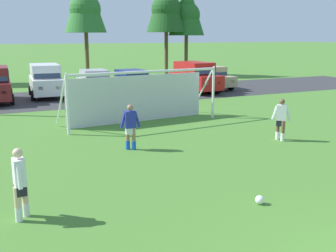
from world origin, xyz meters
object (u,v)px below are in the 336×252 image
parked_car_slot_center (95,82)px  parked_car_slot_right (195,77)px  soccer_goal (140,95)px  player_midfield_center (20,184)px  parked_car_slot_center_left (46,80)px  parked_car_slot_far_right (211,77)px  soccer_ball (260,200)px  player_winger_left (281,120)px  player_striker_near (130,127)px  parked_car_slot_center_right (132,82)px

parked_car_slot_center → parked_car_slot_right: 7.16m
soccer_goal → player_midfield_center: soccer_goal is taller
parked_car_slot_center_left → parked_car_slot_far_right: bearing=-4.7°
parked_car_slot_center → soccer_goal: bearing=-92.9°
parked_car_slot_center_left → parked_car_slot_right: bearing=-11.5°
soccer_ball → player_winger_left: (4.57, 4.71, 0.71)m
soccer_ball → parked_car_slot_center: 20.15m
player_striker_near → parked_car_slot_center_right: bearing=69.7°
parked_car_slot_center_left → parked_car_slot_center_right: 5.75m
player_striker_near → parked_car_slot_center_right: (4.83, 13.05, 0.05)m
player_winger_left → parked_car_slot_far_right: size_ratio=0.38×
parked_car_slot_center_left → parked_car_slot_right: same height
player_midfield_center → player_winger_left: size_ratio=1.00×
player_midfield_center → parked_car_slot_right: (13.60, 16.85, 0.29)m
soccer_goal → parked_car_slot_right: 11.10m
soccer_goal → player_winger_left: soccer_goal is taller
player_winger_left → parked_car_slot_center: parked_car_slot_center is taller
parked_car_slot_far_right → player_striker_near: bearing=-130.2°
parked_car_slot_center_left → player_striker_near: bearing=-87.2°
player_midfield_center → player_winger_left: (9.89, 3.12, 0.00)m
player_midfield_center → parked_car_slot_center: (6.64, 18.50, 0.05)m
parked_car_slot_far_right → parked_car_slot_right: bearing=-152.2°
parked_car_slot_center_right → parked_car_slot_far_right: size_ratio=1.01×
parked_car_slot_right → parked_car_slot_center_right: bearing=173.4°
soccer_ball → soccer_goal: bearing=85.3°
parked_car_slot_center_left → parked_car_slot_right: (10.18, -2.07, 0.00)m
parked_car_slot_right → parked_car_slot_center_left: bearing=168.5°
parked_car_slot_center → parked_car_slot_center_right: same height
parked_car_slot_center_right → soccer_ball: bearing=-100.9°
player_striker_near → parked_car_slot_center_left: parked_car_slot_center_left is taller
parked_car_slot_right → parked_car_slot_far_right: (2.01, 1.06, -0.24)m
parked_car_slot_center_left → player_winger_left: bearing=-67.7°
soccer_ball → parked_car_slot_right: parked_car_slot_right is taller
player_striker_near → parked_car_slot_far_right: 17.77m
player_midfield_center → parked_car_slot_center_left: bearing=79.7°
parked_car_slot_right → parked_car_slot_far_right: 2.28m
soccer_goal → parked_car_slot_center: soccer_goal is taller
parked_car_slot_center → parked_car_slot_center_right: (2.32, -1.11, 0.00)m
parked_car_slot_center → parked_car_slot_right: (6.96, -1.65, 0.24)m
soccer_ball → soccer_goal: 10.32m
soccer_goal → player_midfield_center: (-6.15, -8.63, -0.47)m
soccer_ball → parked_car_slot_center_left: (-1.89, 20.51, 1.00)m
player_midfield_center → parked_car_slot_far_right: 23.75m
soccer_ball → player_striker_near: size_ratio=0.13×
soccer_goal → player_winger_left: (3.74, -5.51, -0.47)m
parked_car_slot_center_left → parked_car_slot_center_right: bearing=-15.5°
parked_car_slot_right → soccer_goal: bearing=-132.2°
parked_car_slot_center → parked_car_slot_right: parked_car_slot_right is taller
player_winger_left → parked_car_slot_center_right: bearing=93.7°
soccer_ball → player_striker_near: player_striker_near is taller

